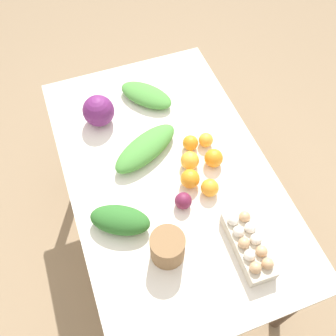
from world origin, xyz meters
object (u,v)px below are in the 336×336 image
egg_carton (248,244)px  orange_2 (190,179)px  orange_3 (214,158)px  cabbage_purple (98,111)px  orange_4 (210,188)px  greens_bunch_chard (146,95)px  greens_bunch_beet_tops (120,220)px  paper_bag (168,247)px  beet_root (184,201)px  orange_0 (190,160)px  orange_1 (190,143)px  greens_bunch_dandelion (146,148)px  orange_5 (206,140)px

egg_carton → orange_2: (-0.35, -0.10, -0.00)m
orange_3 → cabbage_purple: bearing=-135.1°
cabbage_purple → orange_4: size_ratio=1.95×
greens_bunch_chard → greens_bunch_beet_tops: bearing=-26.8°
paper_bag → orange_4: (-0.20, 0.26, -0.03)m
paper_bag → beet_root: paper_bag is taller
orange_0 → orange_1: (-0.09, 0.04, -0.01)m
greens_bunch_beet_tops → orange_3: (-0.15, 0.47, -0.01)m
greens_bunch_chard → orange_2: bearing=2.3°
orange_1 → orange_3: (0.12, 0.06, 0.01)m
paper_bag → orange_0: 0.42m
greens_bunch_dandelion → orange_4: (0.29, 0.19, -0.00)m
orange_5 → orange_3: bearing=-5.4°
paper_bag → orange_4: paper_bag is taller
orange_0 → orange_3: 0.11m
egg_carton → orange_1: bearing=-175.5°
egg_carton → paper_bag: 0.31m
egg_carton → beet_root: size_ratio=4.10×
greens_bunch_dandelion → orange_1: bearing=79.1°
orange_0 → orange_5: size_ratio=1.24×
greens_bunch_chard → orange_4: size_ratio=3.68×
cabbage_purple → orange_2: 0.55m
orange_3 → orange_4: bearing=-29.9°
greens_bunch_dandelion → orange_0: size_ratio=4.23×
orange_2 → orange_5: orange_2 is taller
orange_4 → orange_3: bearing=150.1°
egg_carton → beet_root: 0.31m
orange_2 → orange_5: 0.23m
egg_carton → beet_root: egg_carton is taller
paper_bag → egg_carton: bearing=74.1°
greens_bunch_chard → orange_4: 0.61m
paper_bag → orange_5: 0.56m
greens_bunch_dandelion → beet_root: size_ratio=4.85×
greens_bunch_chard → orange_5: size_ratio=4.22×
egg_carton → orange_2: 0.36m
greens_bunch_beet_tops → orange_3: bearing=107.5°
greens_bunch_chard → orange_4: orange_4 is taller
orange_1 → egg_carton: bearing=2.8°
egg_carton → orange_4: 0.28m
paper_bag → beet_root: (-0.18, 0.14, -0.03)m
cabbage_purple → greens_bunch_dandelion: cabbage_purple is taller
beet_root → orange_2: orange_2 is taller
orange_5 → orange_1: bearing=-95.1°
greens_bunch_beet_tops → orange_0: size_ratio=2.95×
greens_bunch_chard → orange_0: (0.45, 0.06, 0.01)m
paper_bag → orange_4: bearing=127.0°
greens_bunch_beet_tops → orange_5: (-0.26, 0.48, -0.01)m
greens_bunch_dandelion → orange_3: 0.31m
orange_0 → orange_1: 0.10m
orange_2 → egg_carton: bearing=16.1°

